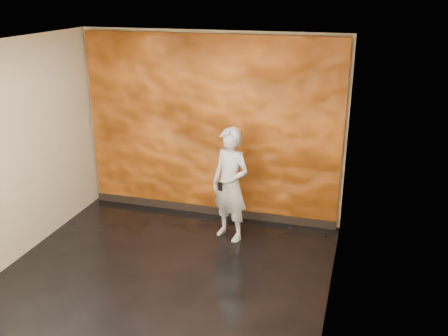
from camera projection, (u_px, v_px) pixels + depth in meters
room at (157, 172)px, 5.65m from camera, size 4.02×4.02×2.81m
feature_wall at (210, 128)px, 7.43m from camera, size 3.90×0.06×2.75m
baseboard at (210, 210)px, 7.84m from camera, size 3.90×0.04×0.12m
man at (230, 185)px, 6.86m from camera, size 0.69×0.59×1.61m
phone at (220, 186)px, 6.65m from camera, size 0.07×0.04×0.13m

